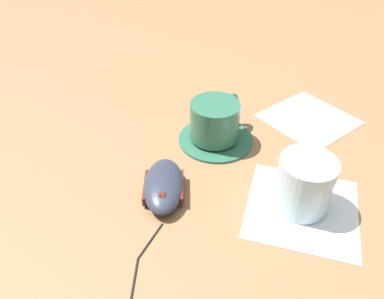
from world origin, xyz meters
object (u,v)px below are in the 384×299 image
coffee_cup (215,120)px  computer_mouse (164,185)px  saucer (216,138)px  drinking_glass (304,184)px

coffee_cup → computer_mouse: size_ratio=0.89×
saucer → drinking_glass: 0.19m
saucer → coffee_cup: (0.00, -0.00, 0.04)m
saucer → coffee_cup: size_ratio=1.25×
coffee_cup → drinking_glass: 0.19m
saucer → drinking_glass: bearing=128.2°
saucer → computer_mouse: (0.08, 0.13, 0.01)m
saucer → computer_mouse: size_ratio=1.12×
coffee_cup → computer_mouse: 0.15m
drinking_glass → coffee_cup: bearing=-51.8°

